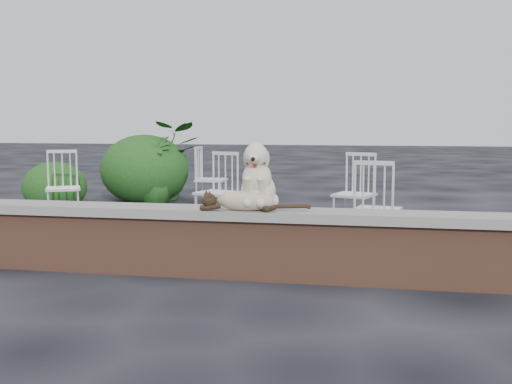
% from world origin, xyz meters
% --- Properties ---
extents(ground, '(60.00, 60.00, 0.00)m').
position_xyz_m(ground, '(0.00, 0.00, 0.00)').
color(ground, black).
rests_on(ground, ground).
extents(brick_wall, '(6.00, 0.30, 0.50)m').
position_xyz_m(brick_wall, '(0.00, 0.00, 0.25)').
color(brick_wall, brown).
rests_on(brick_wall, ground).
extents(capstone, '(6.20, 0.40, 0.08)m').
position_xyz_m(capstone, '(0.00, 0.00, 0.54)').
color(capstone, slate).
rests_on(capstone, brick_wall).
extents(dog, '(0.38, 0.50, 0.56)m').
position_xyz_m(dog, '(0.53, 0.04, 0.86)').
color(dog, beige).
rests_on(dog, capstone).
extents(cat, '(1.06, 0.29, 0.18)m').
position_xyz_m(cat, '(0.45, -0.11, 0.67)').
color(cat, tan).
rests_on(cat, capstone).
extents(chair_e, '(0.57, 0.57, 0.94)m').
position_xyz_m(chair_e, '(-0.90, 3.78, 0.47)').
color(chair_e, silver).
rests_on(chair_e, ground).
extents(chair_d, '(0.72, 0.72, 0.94)m').
position_xyz_m(chair_d, '(1.24, 2.28, 0.47)').
color(chair_d, silver).
rests_on(chair_d, ground).
extents(chair_a, '(0.76, 0.76, 0.94)m').
position_xyz_m(chair_a, '(-2.46, 2.26, 0.47)').
color(chair_a, silver).
rests_on(chair_a, ground).
extents(chair_c, '(0.66, 0.66, 0.94)m').
position_xyz_m(chair_c, '(1.51, 1.06, 0.47)').
color(chair_c, silver).
rests_on(chair_c, ground).
extents(chair_b, '(0.72, 0.72, 0.94)m').
position_xyz_m(chair_b, '(-0.40, 2.16, 0.47)').
color(chair_b, silver).
rests_on(chair_b, ground).
extents(potted_plant_a, '(1.44, 1.33, 1.31)m').
position_xyz_m(potted_plant_a, '(-2.01, 4.87, 0.65)').
color(potted_plant_a, '#204212').
rests_on(potted_plant_a, ground).
extents(potted_plant_b, '(0.78, 0.78, 1.07)m').
position_xyz_m(potted_plant_b, '(-2.00, 4.37, 0.54)').
color(potted_plant_b, '#204212').
rests_on(potted_plant_b, ground).
extents(shrubbery, '(2.14, 2.52, 1.16)m').
position_xyz_m(shrubbery, '(-2.44, 4.44, 0.46)').
color(shrubbery, '#204212').
rests_on(shrubbery, ground).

